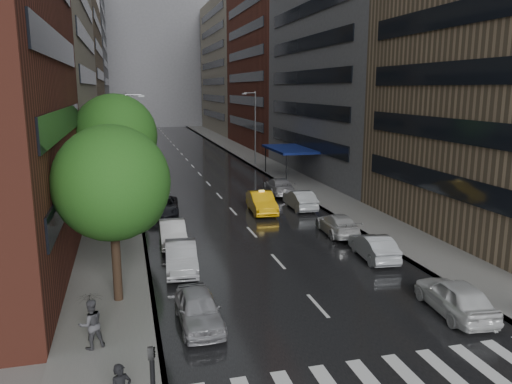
% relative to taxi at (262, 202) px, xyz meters
% --- Properties ---
extents(ground, '(220.00, 220.00, 0.00)m').
position_rel_taxi_xyz_m(ground, '(-2.08, -21.10, -0.81)').
color(ground, gray).
rests_on(ground, ground).
extents(road, '(14.00, 140.00, 0.01)m').
position_rel_taxi_xyz_m(road, '(-2.08, 28.90, -0.81)').
color(road, black).
rests_on(road, ground).
extents(sidewalk_left, '(4.00, 140.00, 0.15)m').
position_rel_taxi_xyz_m(sidewalk_left, '(-11.08, 28.90, -0.74)').
color(sidewalk_left, gray).
rests_on(sidewalk_left, ground).
extents(sidewalk_right, '(4.00, 140.00, 0.15)m').
position_rel_taxi_xyz_m(sidewalk_right, '(6.92, 28.90, -0.74)').
color(sidewalk_right, gray).
rests_on(sidewalk_right, ground).
extents(crosswalk, '(13.15, 2.80, 0.01)m').
position_rel_taxi_xyz_m(crosswalk, '(-1.88, -23.10, -0.80)').
color(crosswalk, silver).
rests_on(crosswalk, ground).
extents(buildings_left, '(8.00, 108.00, 38.00)m').
position_rel_taxi_xyz_m(buildings_left, '(-17.08, 37.69, 15.18)').
color(buildings_left, maroon).
rests_on(buildings_left, ground).
extents(buildings_right, '(8.05, 109.10, 36.00)m').
position_rel_taxi_xyz_m(buildings_right, '(12.92, 35.61, 14.22)').
color(buildings_right, '#937A5B').
rests_on(buildings_right, ground).
extents(building_far, '(40.00, 14.00, 32.00)m').
position_rel_taxi_xyz_m(building_far, '(-2.08, 96.90, 15.19)').
color(building_far, slate).
rests_on(building_far, ground).
extents(tree_near, '(5.05, 5.05, 8.05)m').
position_rel_taxi_xyz_m(tree_near, '(-10.68, -14.47, 4.69)').
color(tree_near, '#382619').
rests_on(tree_near, ground).
extents(tree_mid, '(5.76, 5.76, 9.18)m').
position_rel_taxi_xyz_m(tree_mid, '(-10.68, -0.52, 5.48)').
color(tree_mid, '#382619').
rests_on(tree_mid, ground).
extents(tree_far, '(4.97, 4.97, 7.93)m').
position_rel_taxi_xyz_m(tree_far, '(-10.68, 12.42, 4.61)').
color(tree_far, '#382619').
rests_on(tree_far, ground).
extents(taxi, '(2.04, 5.02, 1.62)m').
position_rel_taxi_xyz_m(taxi, '(0.00, 0.00, 0.00)').
color(taxi, '#F8AF0D').
rests_on(taxi, ground).
extents(parked_cars_left, '(2.63, 27.59, 1.52)m').
position_rel_taxi_xyz_m(parked_cars_left, '(-7.48, -4.94, -0.10)').
color(parked_cars_left, gray).
rests_on(parked_cars_left, ground).
extents(parked_cars_right, '(2.49, 30.58, 1.56)m').
position_rel_taxi_xyz_m(parked_cars_right, '(3.32, -5.45, -0.07)').
color(parked_cars_right, silver).
rests_on(parked_cars_right, ground).
extents(ped_black_umbrella, '(1.10, 0.99, 2.09)m').
position_rel_taxi_xyz_m(ped_black_umbrella, '(-11.57, -18.67, 0.57)').
color(ped_black_umbrella, '#454449').
rests_on(ped_black_umbrella, sidewalk_left).
extents(street_lamp_left, '(1.74, 0.22, 9.00)m').
position_rel_taxi_xyz_m(street_lamp_left, '(-9.80, 8.90, 4.08)').
color(street_lamp_left, gray).
rests_on(street_lamp_left, sidewalk_left).
extents(street_lamp_right, '(1.74, 0.22, 9.00)m').
position_rel_taxi_xyz_m(street_lamp_right, '(5.65, 23.90, 4.08)').
color(street_lamp_right, gray).
rests_on(street_lamp_right, sidewalk_right).
extents(awning, '(4.00, 8.00, 3.12)m').
position_rel_taxi_xyz_m(awning, '(6.91, 13.90, 2.32)').
color(awning, navy).
rests_on(awning, sidewalk_right).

